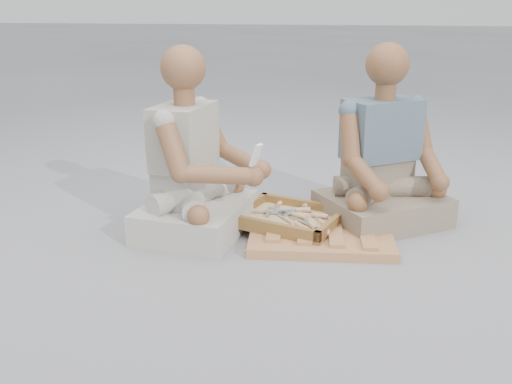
% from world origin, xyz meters
% --- Properties ---
extents(ground, '(60.00, 60.00, 0.00)m').
position_xyz_m(ground, '(0.00, 0.00, 0.00)').
color(ground, gray).
rests_on(ground, ground).
extents(carved_panel, '(0.67, 0.49, 0.04)m').
position_xyz_m(carved_panel, '(0.17, 0.36, 0.02)').
color(carved_panel, '#95633A').
rests_on(carved_panel, ground).
extents(tool_tray, '(0.54, 0.48, 0.06)m').
position_xyz_m(tool_tray, '(0.01, 0.46, 0.06)').
color(tool_tray, brown).
rests_on(tool_tray, carved_panel).
extents(chisel_0, '(0.22, 0.02, 0.02)m').
position_xyz_m(chisel_0, '(0.06, 0.50, 0.07)').
color(chisel_0, silver).
rests_on(chisel_0, tool_tray).
extents(chisel_1, '(0.22, 0.06, 0.02)m').
position_xyz_m(chisel_1, '(-0.01, 0.52, 0.07)').
color(chisel_1, silver).
rests_on(chisel_1, tool_tray).
extents(chisel_2, '(0.11, 0.21, 0.02)m').
position_xyz_m(chisel_2, '(0.07, 0.60, 0.08)').
color(chisel_2, silver).
rests_on(chisel_2, tool_tray).
extents(chisel_3, '(0.15, 0.18, 0.02)m').
position_xyz_m(chisel_3, '(0.00, 0.43, 0.07)').
color(chisel_3, silver).
rests_on(chisel_3, tool_tray).
extents(chisel_4, '(0.21, 0.09, 0.02)m').
position_xyz_m(chisel_4, '(0.04, 0.54, 0.08)').
color(chisel_4, silver).
rests_on(chisel_4, tool_tray).
extents(chisel_5, '(0.20, 0.12, 0.02)m').
position_xyz_m(chisel_5, '(0.03, 0.49, 0.07)').
color(chisel_5, silver).
rests_on(chisel_5, tool_tray).
extents(chisel_6, '(0.22, 0.06, 0.02)m').
position_xyz_m(chisel_6, '(0.13, 0.49, 0.08)').
color(chisel_6, silver).
rests_on(chisel_6, tool_tray).
extents(chisel_7, '(0.18, 0.15, 0.02)m').
position_xyz_m(chisel_7, '(0.16, 0.34, 0.07)').
color(chisel_7, silver).
rests_on(chisel_7, tool_tray).
extents(chisel_8, '(0.12, 0.20, 0.02)m').
position_xyz_m(chisel_8, '(0.12, 0.38, 0.08)').
color(chisel_8, silver).
rests_on(chisel_8, tool_tray).
extents(chisel_9, '(0.15, 0.19, 0.02)m').
position_xyz_m(chisel_9, '(0.05, 0.40, 0.07)').
color(chisel_9, silver).
rests_on(chisel_9, tool_tray).
extents(chisel_10, '(0.06, 0.22, 0.02)m').
position_xyz_m(chisel_10, '(-0.07, 0.61, 0.07)').
color(chisel_10, silver).
rests_on(chisel_10, tool_tray).
extents(chisel_11, '(0.13, 0.20, 0.02)m').
position_xyz_m(chisel_11, '(0.16, 0.44, 0.07)').
color(chisel_11, silver).
rests_on(chisel_11, tool_tray).
extents(wood_chip_0, '(0.02, 0.02, 0.00)m').
position_xyz_m(wood_chip_0, '(0.24, 0.83, 0.00)').
color(wood_chip_0, tan).
rests_on(wood_chip_0, ground).
extents(wood_chip_1, '(0.02, 0.02, 0.00)m').
position_xyz_m(wood_chip_1, '(0.12, 0.78, 0.00)').
color(wood_chip_1, tan).
rests_on(wood_chip_1, ground).
extents(wood_chip_2, '(0.02, 0.02, 0.00)m').
position_xyz_m(wood_chip_2, '(0.11, 0.55, 0.00)').
color(wood_chip_2, tan).
rests_on(wood_chip_2, ground).
extents(wood_chip_3, '(0.02, 0.02, 0.00)m').
position_xyz_m(wood_chip_3, '(-0.16, 0.74, 0.00)').
color(wood_chip_3, tan).
rests_on(wood_chip_3, ground).
extents(wood_chip_4, '(0.02, 0.02, 0.00)m').
position_xyz_m(wood_chip_4, '(-0.04, 0.21, 0.00)').
color(wood_chip_4, tan).
rests_on(wood_chip_4, ground).
extents(wood_chip_5, '(0.02, 0.02, 0.00)m').
position_xyz_m(wood_chip_5, '(-0.14, 0.19, 0.00)').
color(wood_chip_5, tan).
rests_on(wood_chip_5, ground).
extents(wood_chip_6, '(0.02, 0.02, 0.00)m').
position_xyz_m(wood_chip_6, '(0.32, 0.62, 0.00)').
color(wood_chip_6, tan).
rests_on(wood_chip_6, ground).
extents(wood_chip_7, '(0.02, 0.02, 0.00)m').
position_xyz_m(wood_chip_7, '(-0.26, 0.39, 0.00)').
color(wood_chip_7, tan).
rests_on(wood_chip_7, ground).
extents(wood_chip_8, '(0.02, 0.02, 0.00)m').
position_xyz_m(wood_chip_8, '(-0.02, 0.61, 0.00)').
color(wood_chip_8, tan).
rests_on(wood_chip_8, ground).
extents(craftsman, '(0.59, 0.58, 0.84)m').
position_xyz_m(craftsman, '(-0.41, 0.37, 0.29)').
color(craftsman, '#B9B6AB').
rests_on(craftsman, ground).
extents(companion, '(0.69, 0.67, 0.84)m').
position_xyz_m(companion, '(0.42, 0.67, 0.28)').
color(companion, gray).
rests_on(companion, ground).
extents(mobile_phone, '(0.06, 0.05, 0.10)m').
position_xyz_m(mobile_phone, '(-0.11, 0.29, 0.40)').
color(mobile_phone, white).
rests_on(mobile_phone, craftsman).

